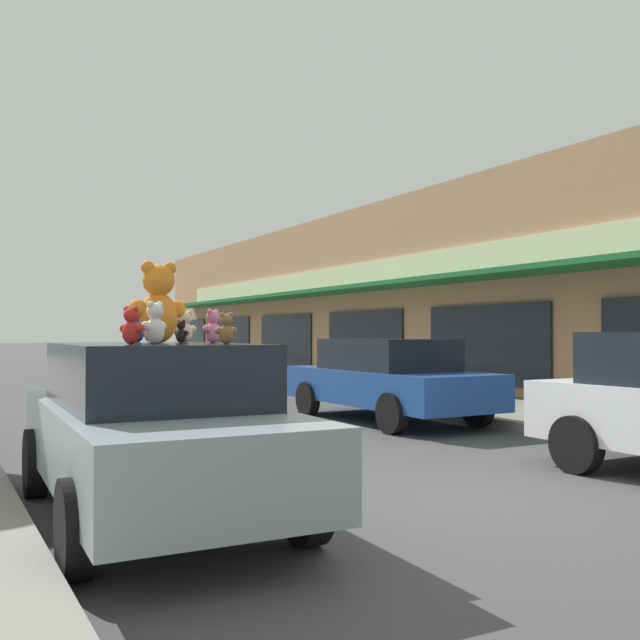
# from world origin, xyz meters

# --- Properties ---
(ground_plane) EXTENTS (260.00, 260.00, 0.00)m
(ground_plane) POSITION_xyz_m (0.00, 0.00, 0.00)
(ground_plane) COLOR #424244
(storefront_row) EXTENTS (13.51, 39.91, 5.80)m
(storefront_row) POSITION_xyz_m (13.57, 13.69, 2.90)
(storefront_row) COLOR tan
(storefront_row) RESTS_ON ground_plane
(plush_art_car) EXTENTS (2.05, 4.51, 1.58)m
(plush_art_car) POSITION_xyz_m (-2.93, 0.76, 0.83)
(plush_art_car) COLOR #8C999E
(plush_art_car) RESTS_ON ground_plane
(teddy_bear_giant) EXTENTS (0.57, 0.37, 0.77)m
(teddy_bear_giant) POSITION_xyz_m (-2.83, 0.96, 1.95)
(teddy_bear_giant) COLOR orange
(teddy_bear_giant) RESTS_ON plush_art_car
(teddy_bear_cream) EXTENTS (0.25, 0.16, 0.33)m
(teddy_bear_cream) POSITION_xyz_m (-2.43, 1.38, 1.73)
(teddy_bear_cream) COLOR beige
(teddy_bear_cream) RESTS_ON plush_art_car
(teddy_bear_pink) EXTENTS (0.24, 0.20, 0.32)m
(teddy_bear_pink) POSITION_xyz_m (-2.37, 0.75, 1.73)
(teddy_bear_pink) COLOR pink
(teddy_bear_pink) RESTS_ON plush_art_car
(teddy_bear_teal) EXTENTS (0.27, 0.24, 0.37)m
(teddy_bear_teal) POSITION_xyz_m (-2.75, 1.47, 1.76)
(teddy_bear_teal) COLOR teal
(teddy_bear_teal) RESTS_ON plush_art_car
(teddy_bear_brown) EXTENTS (0.20, 0.13, 0.27)m
(teddy_bear_brown) POSITION_xyz_m (-2.48, 0.12, 1.71)
(teddy_bear_brown) COLOR olive
(teddy_bear_brown) RESTS_ON plush_art_car
(teddy_bear_black) EXTENTS (0.14, 0.17, 0.23)m
(teddy_bear_black) POSITION_xyz_m (-2.55, 1.15, 1.68)
(teddy_bear_black) COLOR black
(teddy_bear_black) RESTS_ON plush_art_car
(teddy_bear_blue) EXTENTS (0.21, 0.28, 0.37)m
(teddy_bear_blue) POSITION_xyz_m (-2.84, 1.68, 1.75)
(teddy_bear_blue) COLOR blue
(teddy_bear_blue) RESTS_ON plush_art_car
(teddy_bear_red) EXTENTS (0.21, 0.23, 0.32)m
(teddy_bear_red) POSITION_xyz_m (-3.25, 0.29, 1.73)
(teddy_bear_red) COLOR red
(teddy_bear_red) RESTS_ON plush_art_car
(teddy_bear_white) EXTENTS (0.27, 0.22, 0.37)m
(teddy_bear_white) POSITION_xyz_m (-3.03, 0.37, 1.75)
(teddy_bear_white) COLOR white
(teddy_bear_white) RESTS_ON plush_art_car
(parked_car_far_center) EXTENTS (2.05, 4.78, 1.56)m
(parked_car_far_center) POSITION_xyz_m (2.93, 5.60, 0.82)
(parked_car_far_center) COLOR #1E4793
(parked_car_far_center) RESTS_ON ground_plane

